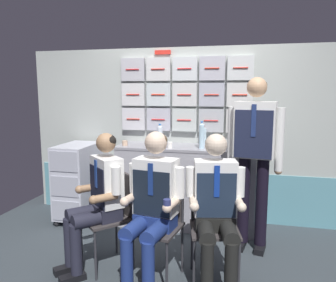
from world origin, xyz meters
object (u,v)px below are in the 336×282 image
(crew_member_right, at_px, (152,201))
(crew_member_standing, at_px, (255,148))
(service_trolley, at_px, (78,180))
(water_bottle_blue_cap, at_px, (160,135))
(crew_member_left, at_px, (98,196))
(folding_chair_by_counter, at_px, (213,216))
(folding_chair_left, at_px, (115,208))
(folding_chair_right, at_px, (160,215))
(crew_member_by_counter, at_px, (216,204))
(coffee_cup_white, at_px, (125,143))

(crew_member_right, height_order, crew_member_standing, crew_member_standing)
(service_trolley, bearing_deg, crew_member_right, -41.60)
(water_bottle_blue_cap, bearing_deg, crew_member_standing, -24.74)
(crew_member_left, height_order, crew_member_standing, crew_member_standing)
(crew_member_right, height_order, folding_chair_by_counter, crew_member_right)
(folding_chair_left, distance_m, folding_chair_by_counter, 0.91)
(crew_member_standing, bearing_deg, folding_chair_by_counter, -119.64)
(folding_chair_left, bearing_deg, folding_chair_right, -10.35)
(crew_member_right, bearing_deg, water_bottle_blue_cap, 101.95)
(service_trolley, distance_m, crew_member_by_counter, 2.12)
(crew_member_right, xyz_separation_m, water_bottle_blue_cap, (-0.29, 1.35, 0.37))
(crew_member_standing, bearing_deg, coffee_cup_white, 166.96)
(folding_chair_left, distance_m, crew_member_by_counter, 0.97)
(folding_chair_left, relative_size, crew_member_standing, 0.50)
(service_trolley, relative_size, crew_member_left, 0.77)
(folding_chair_right, bearing_deg, service_trolley, 143.10)
(folding_chair_right, distance_m, coffee_cup_white, 1.33)
(crew_member_left, relative_size, crew_member_right, 0.97)
(service_trolley, xyz_separation_m, crew_member_standing, (2.12, -0.31, 0.55))
(folding_chair_right, bearing_deg, crew_member_standing, 40.45)
(folding_chair_right, distance_m, crew_member_standing, 1.17)
(folding_chair_left, height_order, crew_member_right, crew_member_right)
(crew_member_left, relative_size, folding_chair_right, 1.44)
(folding_chair_by_counter, xyz_separation_m, coffee_cup_white, (-1.16, 0.94, 0.46))
(folding_chair_right, height_order, crew_member_standing, crew_member_standing)
(crew_member_by_counter, height_order, crew_member_standing, crew_member_standing)
(coffee_cup_white, bearing_deg, folding_chair_by_counter, -39.03)
(water_bottle_blue_cap, distance_m, coffee_cup_white, 0.43)
(service_trolley, height_order, folding_chair_by_counter, service_trolley)
(service_trolley, bearing_deg, folding_chair_right, -36.90)
(crew_member_by_counter, bearing_deg, service_trolley, 149.55)
(folding_chair_left, relative_size, crew_member_left, 0.70)
(folding_chair_left, height_order, coffee_cup_white, coffee_cup_white)
(crew_member_standing, bearing_deg, folding_chair_left, -154.39)
(crew_member_left, height_order, folding_chair_by_counter, crew_member_left)
(service_trolley, relative_size, water_bottle_blue_cap, 3.76)
(service_trolley, relative_size, folding_chair_left, 1.11)
(service_trolley, relative_size, folding_chair_by_counter, 1.11)
(coffee_cup_white, bearing_deg, crew_member_standing, -13.04)
(folding_chair_by_counter, relative_size, crew_member_by_counter, 0.68)
(crew_member_right, distance_m, folding_chair_by_counter, 0.57)
(folding_chair_left, relative_size, crew_member_right, 0.67)
(crew_member_left, distance_m, folding_chair_right, 0.58)
(crew_member_standing, bearing_deg, service_trolley, 171.57)
(service_trolley, xyz_separation_m, water_bottle_blue_cap, (1.01, 0.20, 0.58))
(coffee_cup_white, bearing_deg, crew_member_left, -82.45)
(crew_member_left, relative_size, coffee_cup_white, 19.52)
(crew_member_by_counter, bearing_deg, water_bottle_blue_cap, 122.43)
(service_trolley, bearing_deg, folding_chair_by_counter, -27.01)
(crew_member_right, height_order, coffee_cup_white, crew_member_right)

